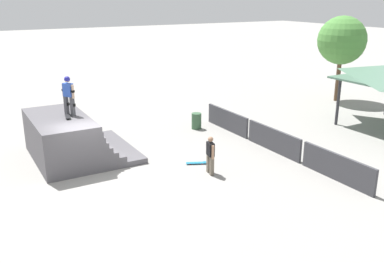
# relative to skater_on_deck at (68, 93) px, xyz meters

# --- Properties ---
(ground_plane) EXTENTS (160.00, 160.00, 0.00)m
(ground_plane) POSITION_rel_skater_on_deck_xyz_m (2.41, 0.17, -2.87)
(ground_plane) COLOR gray
(quarter_pipe_ramp) EXTENTS (4.57, 4.18, 1.91)m
(quarter_pipe_ramp) POSITION_rel_skater_on_deck_xyz_m (0.12, -0.19, -2.02)
(quarter_pipe_ramp) COLOR #565459
(quarter_pipe_ramp) RESTS_ON ground
(skater_on_deck) EXTENTS (0.69, 0.50, 1.67)m
(skater_on_deck) POSITION_rel_skater_on_deck_xyz_m (0.00, 0.00, 0.00)
(skater_on_deck) COLOR #4C4C51
(skater_on_deck) RESTS_ON quarter_pipe_ramp
(skateboard_on_deck) EXTENTS (0.82, 0.34, 0.09)m
(skateboard_on_deck) POSITION_rel_skater_on_deck_xyz_m (0.45, -0.21, -0.90)
(skateboard_on_deck) COLOR green
(skateboard_on_deck) RESTS_ON quarter_pipe_ramp
(bystander_walking) EXTENTS (0.63, 0.28, 1.56)m
(bystander_walking) POSITION_rel_skater_on_deck_xyz_m (4.63, 4.23, -2.01)
(bystander_walking) COLOR #6B6051
(bystander_walking) RESTS_ON ground
(skateboard_on_ground) EXTENTS (0.54, 0.85, 0.09)m
(skateboard_on_ground) POSITION_rel_skater_on_deck_xyz_m (3.50, 4.28, -2.82)
(skateboard_on_ground) COLOR red
(skateboard_on_ground) RESTS_ON ground
(barrier_fence) EXTENTS (11.00, 0.12, 1.05)m
(barrier_fence) POSITION_rel_skater_on_deck_xyz_m (3.84, 8.13, -2.35)
(barrier_fence) COLOR #3D3D42
(barrier_fence) RESTS_ON ground
(tree_beside_pavilion) EXTENTS (3.13, 3.13, 5.60)m
(tree_beside_pavilion) POSITION_rel_skater_on_deck_xyz_m (-1.72, 18.28, 1.14)
(tree_beside_pavilion) COLOR brown
(tree_beside_pavilion) RESTS_ON ground
(trash_bin) EXTENTS (0.52, 0.52, 0.85)m
(trash_bin) POSITION_rel_skater_on_deck_xyz_m (-0.88, 6.82, -2.45)
(trash_bin) COLOR #385B3D
(trash_bin) RESTS_ON ground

